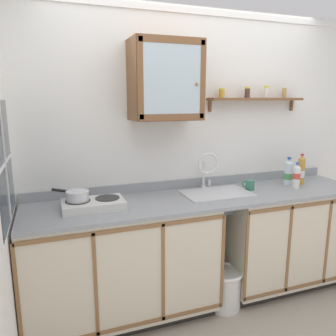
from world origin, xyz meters
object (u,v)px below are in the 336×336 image
object	(u,v)px
bottle_water_clear_0	(288,173)
wall_cabinet	(165,80)
saucepan	(77,195)
bottle_opaque_white_1	(297,176)
mug	(250,185)
trash_bin	(224,287)
bottle_juice_amber_2	(301,171)
sink	(215,196)
hot_plate_stove	(93,204)

from	to	relation	value
bottle_water_clear_0	wall_cabinet	bearing A→B (deg)	176.23
saucepan	bottle_opaque_white_1	size ratio (longest dim) A/B	1.10
mug	trash_bin	xyz separation A→B (m)	(-0.35, -0.21, -0.81)
bottle_water_clear_0	bottle_juice_amber_2	bearing A→B (deg)	-9.95
sink	wall_cabinet	xyz separation A→B (m)	(-0.41, 0.11, 0.96)
sink	trash_bin	xyz separation A→B (m)	(-0.01, -0.21, -0.75)
sink	hot_plate_stove	world-z (taller)	sink
mug	hot_plate_stove	bearing A→B (deg)	-178.21
bottle_opaque_white_1	sink	bearing A→B (deg)	173.19
hot_plate_stove	trash_bin	distance (m)	1.32
hot_plate_stove	bottle_opaque_white_1	world-z (taller)	bottle_opaque_white_1
hot_plate_stove	bottle_water_clear_0	xyz separation A→B (m)	(1.82, 0.08, 0.08)
bottle_opaque_white_1	wall_cabinet	size ratio (longest dim) A/B	0.38
saucepan	bottle_water_clear_0	xyz separation A→B (m)	(1.93, 0.05, 0.01)
hot_plate_stove	bottle_water_clear_0	bearing A→B (deg)	2.44
mug	bottle_opaque_white_1	bearing A→B (deg)	-11.91
saucepan	bottle_juice_amber_2	size ratio (longest dim) A/B	0.90
saucepan	trash_bin	xyz separation A→B (m)	(1.14, -0.19, -0.88)
wall_cabinet	trash_bin	distance (m)	1.79
bottle_water_clear_0	wall_cabinet	size ratio (longest dim) A/B	0.42
hot_plate_stove	bottle_opaque_white_1	xyz separation A→B (m)	(1.81, -0.05, 0.08)
bottle_opaque_white_1	saucepan	bearing A→B (deg)	177.88
hot_plate_stove	bottle_juice_amber_2	distance (m)	1.95
bottle_water_clear_0	bottle_juice_amber_2	size ratio (longest dim) A/B	0.90
bottle_opaque_white_1	wall_cabinet	bearing A→B (deg)	170.23
wall_cabinet	sink	bearing A→B (deg)	-15.13
bottle_juice_amber_2	wall_cabinet	distance (m)	1.55
sink	mug	distance (m)	0.35
bottle_water_clear_0	bottle_juice_amber_2	distance (m)	0.13
bottle_water_clear_0	mug	distance (m)	0.45
mug	trash_bin	world-z (taller)	mug
bottle_juice_amber_2	mug	xyz separation A→B (m)	(-0.57, -0.01, -0.09)
bottle_opaque_white_1	mug	distance (m)	0.44
bottle_water_clear_0	bottle_opaque_white_1	bearing A→B (deg)	-95.31
sink	wall_cabinet	size ratio (longest dim) A/B	0.93
mug	bottle_water_clear_0	bearing A→B (deg)	4.46
hot_plate_stove	mug	size ratio (longest dim) A/B	4.74
sink	bottle_water_clear_0	size ratio (longest dim) A/B	2.18
hot_plate_stove	bottle_juice_amber_2	size ratio (longest dim) A/B	1.55
hot_plate_stove	trash_bin	world-z (taller)	hot_plate_stove
bottle_opaque_white_1	bottle_water_clear_0	bearing A→B (deg)	84.69
saucepan	trash_bin	distance (m)	1.45
bottle_juice_amber_2	mug	distance (m)	0.58
hot_plate_stove	bottle_juice_amber_2	xyz separation A→B (m)	(1.95, 0.06, 0.10)
hot_plate_stove	mug	xyz separation A→B (m)	(1.38, 0.04, 0.01)
hot_plate_stove	wall_cabinet	size ratio (longest dim) A/B	0.73
saucepan	wall_cabinet	size ratio (longest dim) A/B	0.42
bottle_opaque_white_1	wall_cabinet	world-z (taller)	wall_cabinet
bottle_juice_amber_2	trash_bin	distance (m)	1.30
bottle_opaque_white_1	wall_cabinet	distance (m)	1.46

